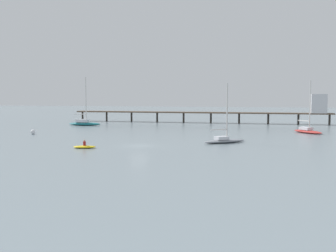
% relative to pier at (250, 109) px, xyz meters
% --- Properties ---
extents(ground_plane, '(400.00, 400.00, 0.00)m').
position_rel_pier_xyz_m(ground_plane, '(-13.37, -49.60, -3.68)').
color(ground_plane, gray).
extents(pier, '(66.60, 3.74, 7.40)m').
position_rel_pier_xyz_m(pier, '(0.00, 0.00, 0.00)').
color(pier, brown).
rests_on(pier, ground_plane).
extents(sailboat_red, '(5.72, 6.95, 9.87)m').
position_rel_pier_xyz_m(sailboat_red, '(11.53, -23.98, -3.09)').
color(sailboat_red, red).
rests_on(sailboat_red, ground_plane).
extents(sailboat_gray, '(6.60, 6.09, 8.82)m').
position_rel_pier_xyz_m(sailboat_gray, '(-2.11, -43.18, -3.15)').
color(sailboat_gray, gray).
rests_on(sailboat_gray, ground_plane).
extents(sailboat_teal, '(7.95, 2.07, 11.36)m').
position_rel_pier_xyz_m(sailboat_teal, '(-37.50, -16.27, -2.97)').
color(sailboat_teal, '#1E727A').
rests_on(sailboat_teal, ground_plane).
extents(dinghy_yellow, '(3.23, 1.97, 1.14)m').
position_rel_pier_xyz_m(dinghy_yellow, '(-19.65, -53.66, -3.48)').
color(dinghy_yellow, yellow).
rests_on(dinghy_yellow, ground_plane).
extents(mooring_buoy_inner, '(0.86, 0.86, 0.86)m').
position_rel_pier_xyz_m(mooring_buoy_inner, '(-37.25, -38.06, -3.25)').
color(mooring_buoy_inner, silver).
rests_on(mooring_buoy_inner, ground_plane).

